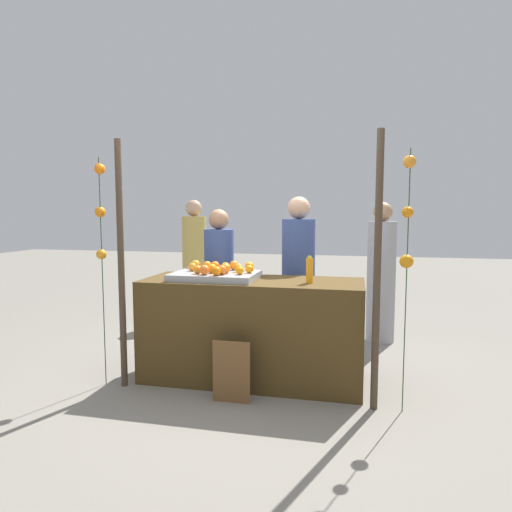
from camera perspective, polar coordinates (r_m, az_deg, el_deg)
ground_plane at (r=4.26m, az=-0.46°, el=-15.32°), size 24.00×24.00×0.00m
stall_counter at (r=4.12m, az=-0.46°, el=-9.36°), size 1.97×0.73×0.92m
orange_tray at (r=4.08m, az=-5.19°, el=-2.51°), size 0.75×0.55×0.06m
orange_0 at (r=4.19m, az=-8.09°, el=-1.39°), size 0.08×0.08×0.08m
orange_1 at (r=4.01m, az=-0.85°, el=-1.67°), size 0.07×0.07×0.07m
orange_2 at (r=4.24m, az=-2.83°, el=-1.19°), size 0.09×0.09×0.09m
orange_3 at (r=4.02m, az=-5.63°, el=-1.60°), size 0.08×0.08×0.08m
orange_4 at (r=4.29m, az=-6.21°, el=-1.18°), size 0.08×0.08×0.08m
orange_5 at (r=4.07m, az=-2.25°, el=-1.53°), size 0.08×0.08×0.08m
orange_6 at (r=4.12m, az=-3.91°, el=-1.40°), size 0.09×0.09×0.09m
orange_7 at (r=3.93m, az=-6.57°, el=-1.77°), size 0.09×0.09×0.09m
orange_8 at (r=4.31m, az=-7.68°, el=-1.11°), size 0.09×0.09×0.09m
orange_9 at (r=3.99m, az=-7.44°, el=-1.73°), size 0.08×0.08×0.08m
orange_10 at (r=3.93m, az=-4.34°, el=-1.77°), size 0.08×0.08×0.08m
orange_11 at (r=3.92m, az=-2.07°, el=-1.85°), size 0.07×0.07×0.07m
orange_12 at (r=4.02m, az=-3.91°, el=-1.59°), size 0.09×0.09×0.09m
orange_13 at (r=4.20m, az=-0.86°, el=-1.30°), size 0.08×0.08×0.08m
orange_14 at (r=4.17m, az=-5.25°, el=-1.29°), size 0.09×0.09×0.09m
orange_15 at (r=3.86m, az=-5.08°, el=-1.91°), size 0.08×0.08×0.08m
juice_bottle at (r=3.85m, az=6.82°, el=-1.82°), size 0.06×0.06×0.23m
chalkboard_sign at (r=3.71m, az=-3.12°, el=-14.56°), size 0.31×0.03×0.51m
vendor_left at (r=4.76m, az=-4.70°, el=-4.08°), size 0.31×0.31×1.55m
vendor_right at (r=4.61m, az=5.38°, el=-3.66°), size 0.34×0.34×1.68m
crowd_person_0 at (r=6.45m, az=-7.83°, el=-0.98°), size 0.34×0.34×1.69m
crowd_person_1 at (r=5.44m, az=15.63°, el=-2.63°), size 0.33×0.33×1.64m
canopy_post_left at (r=4.02m, az=-16.77°, el=-1.15°), size 0.06×0.06×2.13m
canopy_post_right at (r=3.50m, az=15.15°, el=-2.06°), size 0.06×0.06×2.13m
garland_strand_left at (r=4.08m, az=-19.17°, el=5.05°), size 0.10×0.09×1.99m
garland_strand_right at (r=3.49m, az=18.73°, el=4.35°), size 0.10×0.10×1.99m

